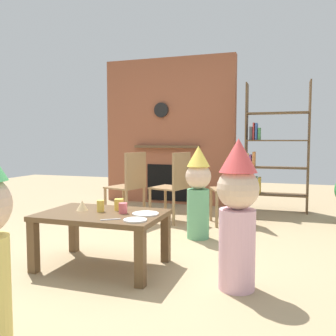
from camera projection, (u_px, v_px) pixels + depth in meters
ground_plane at (140, 251)px, 3.40m from camera, size 12.00×12.00×0.00m
brick_fireplace_feature at (169, 132)px, 5.94m from camera, size 2.20×0.28×2.40m
bookshelf at (271, 153)px, 5.26m from camera, size 0.90×0.28×1.90m
coffee_table at (102, 221)px, 2.94m from camera, size 1.01×0.66×0.46m
paper_cup_near_left at (123, 208)px, 2.90m from camera, size 0.07×0.07×0.09m
paper_cup_near_right at (101, 206)px, 2.97m from camera, size 0.06×0.06×0.10m
paper_cup_center at (119, 205)px, 3.03m from camera, size 0.08×0.08×0.10m
paper_plate_front at (146, 214)px, 2.86m from camera, size 0.21×0.21×0.01m
paper_plate_rear at (135, 220)px, 2.64m from camera, size 0.18×0.18×0.01m
birthday_cake_slice at (82, 205)px, 3.02m from camera, size 0.10×0.10×0.09m
table_fork at (110, 219)px, 2.67m from camera, size 0.13×0.10×0.01m
child_in_pink at (238, 210)px, 2.49m from camera, size 0.30×0.30×1.07m
child_by_the_chairs at (198, 190)px, 3.80m from camera, size 0.28×0.28×0.99m
dining_chair_left at (130, 182)px, 4.60m from camera, size 0.49×0.49×0.90m
dining_chair_middle at (175, 183)px, 4.55m from camera, size 0.49×0.49×0.90m
dining_chair_right at (235, 184)px, 4.46m from camera, size 0.52×0.52×0.90m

